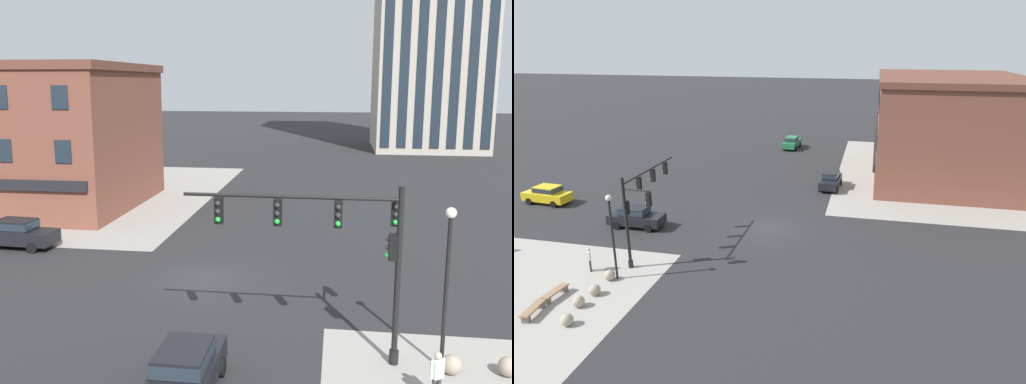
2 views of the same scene
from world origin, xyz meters
TOP-DOWN VIEW (x-y plane):
  - ground_plane at (0.00, 0.00)m, footprint 320.00×320.00m
  - sidewalk_far_corner at (-20.00, 20.00)m, footprint 32.00×32.00m
  - traffic_signal_main at (6.73, -7.32)m, footprint 7.44×2.09m
  - bollard_sphere_curb_a at (10.26, -7.94)m, footprint 0.67×0.67m
  - bollard_sphere_curb_b at (12.09, -7.81)m, footprint 0.67×0.67m
  - pedestrian_walking_east at (9.47, -9.80)m, footprint 0.47×0.36m
  - street_lamp_corner_near at (10.00, -7.58)m, footprint 0.36×0.36m
  - car_main_southbound_near at (1.91, -10.57)m, footprint 1.91×4.41m
  - car_main_southbound_far at (-11.99, 3.69)m, footprint 4.50×2.09m
  - storefront_block_near_corner at (-19.22, 15.21)m, footprint 20.86×14.83m

SIDE VIEW (x-z plane):
  - ground_plane at x=0.00m, z-range 0.00..0.00m
  - sidewalk_far_corner at x=-20.00m, z-range -0.01..0.01m
  - bollard_sphere_curb_a at x=10.26m, z-range 0.00..0.67m
  - bollard_sphere_curb_b at x=12.09m, z-range 0.00..0.67m
  - car_main_southbound_near at x=1.91m, z-range 0.08..1.76m
  - car_main_southbound_far at x=-11.99m, z-range 0.08..1.76m
  - pedestrian_walking_east at x=9.47m, z-range 0.12..1.76m
  - street_lamp_corner_near at x=10.00m, z-range 0.69..6.27m
  - traffic_signal_main at x=6.73m, z-range 1.14..7.35m
  - storefront_block_near_corner at x=-19.22m, z-range 0.01..10.91m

